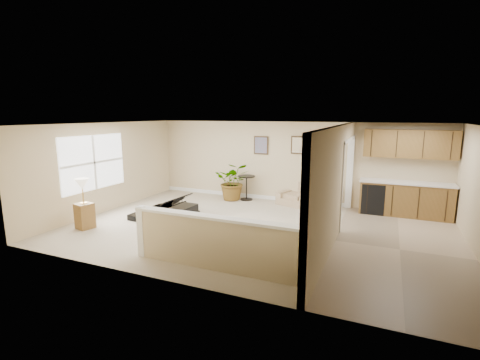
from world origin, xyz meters
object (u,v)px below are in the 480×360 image
at_px(lamp_stand, 84,207).
at_px(loveseat, 305,195).
at_px(accent_table, 247,184).
at_px(piano, 165,196).
at_px(small_plant, 324,203).
at_px(piano_bench, 182,217).
at_px(palm_plant, 233,182).

bearing_deg(lamp_stand, loveseat, 43.40).
bearing_deg(accent_table, loveseat, 1.52).
height_order(piano, small_plant, piano).
xyz_separation_m(piano, piano_bench, (0.93, -0.65, -0.30)).
distance_m(loveseat, lamp_stand, 6.11).
bearing_deg(lamp_stand, palm_plant, 61.65).
distance_m(palm_plant, lamp_stand, 4.54).
distance_m(palm_plant, small_plant, 2.93).
distance_m(piano, loveseat, 4.14).
bearing_deg(small_plant, piano_bench, -134.00).
height_order(loveseat, small_plant, loveseat).
bearing_deg(lamp_stand, accent_table, 58.42).
bearing_deg(loveseat, piano_bench, -105.42).
height_order(loveseat, palm_plant, palm_plant).
bearing_deg(loveseat, accent_table, -159.17).
bearing_deg(piano, small_plant, 36.50).
bearing_deg(loveseat, piano, -121.37).
distance_m(piano, palm_plant, 2.58).
xyz_separation_m(piano, lamp_stand, (-1.24, -1.58, -0.05)).
bearing_deg(palm_plant, loveseat, 5.14).
xyz_separation_m(piano_bench, small_plant, (2.88, 2.99, -0.05)).
bearing_deg(lamp_stand, small_plant, 37.75).
xyz_separation_m(accent_table, palm_plant, (-0.40, -0.16, 0.09)).
bearing_deg(accent_table, piano, -117.00).
height_order(piano_bench, lamp_stand, lamp_stand).
distance_m(loveseat, accent_table, 1.90).
relative_size(palm_plant, small_plant, 2.63).
distance_m(accent_table, palm_plant, 0.44).
bearing_deg(accent_table, small_plant, -5.32).
bearing_deg(piano_bench, small_plant, 46.00).
bearing_deg(loveseat, lamp_stand, -117.29).
bearing_deg(small_plant, lamp_stand, -142.25).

